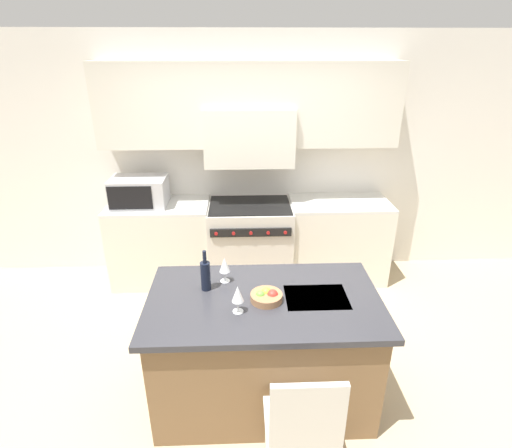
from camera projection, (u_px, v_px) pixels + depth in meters
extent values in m
plane|color=tan|center=(255.00, 381.00, 3.29)|extent=(10.00, 10.00, 0.00)
cube|color=silver|center=(249.00, 159.00, 4.55)|extent=(10.00, 0.06, 2.70)
cube|color=silver|center=(249.00, 105.00, 4.12)|extent=(3.12, 0.34, 0.85)
cube|color=silver|center=(249.00, 137.00, 4.22)|extent=(0.95, 0.40, 0.60)
cube|color=silver|center=(162.00, 244.00, 4.57)|extent=(1.10, 0.62, 0.91)
cube|color=silver|center=(158.00, 206.00, 4.38)|extent=(1.10, 0.62, 0.03)
cube|color=silver|center=(337.00, 241.00, 4.64)|extent=(1.10, 0.62, 0.91)
cube|color=silver|center=(340.00, 203.00, 4.45)|extent=(1.10, 0.62, 0.03)
cube|color=beige|center=(250.00, 243.00, 4.58)|extent=(0.92, 0.66, 0.92)
cube|color=black|center=(250.00, 205.00, 4.40)|extent=(0.89, 0.61, 0.01)
cube|color=black|center=(251.00, 232.00, 4.15)|extent=(0.85, 0.02, 0.09)
cylinder|color=#B21E1E|center=(216.00, 234.00, 4.13)|extent=(0.04, 0.02, 0.04)
cylinder|color=#B21E1E|center=(234.00, 233.00, 4.14)|extent=(0.04, 0.02, 0.04)
cylinder|color=#B21E1E|center=(251.00, 233.00, 4.14)|extent=(0.04, 0.02, 0.04)
cylinder|color=#B21E1E|center=(268.00, 233.00, 4.15)|extent=(0.04, 0.02, 0.04)
cylinder|color=#B21E1E|center=(285.00, 232.00, 4.16)|extent=(0.04, 0.02, 0.04)
cube|color=#B7B7BC|center=(139.00, 191.00, 4.30)|extent=(0.58, 0.40, 0.30)
cube|color=black|center=(130.00, 198.00, 4.11)|extent=(0.45, 0.01, 0.25)
cube|color=brown|center=(263.00, 351.00, 3.00)|extent=(1.56, 0.88, 0.85)
cube|color=#333338|center=(264.00, 301.00, 2.82)|extent=(1.65, 0.96, 0.04)
cube|color=#2D2D30|center=(316.00, 298.00, 2.83)|extent=(0.44, 0.32, 0.01)
cylinder|color=#B2B2B7|center=(312.00, 283.00, 3.00)|extent=(0.02, 0.02, 0.00)
cube|color=beige|center=(301.00, 424.00, 2.35)|extent=(0.42, 0.40, 0.04)
cube|color=beige|center=(308.00, 419.00, 2.08)|extent=(0.40, 0.04, 0.48)
cylinder|color=beige|center=(268.00, 430.00, 2.60)|extent=(0.04, 0.04, 0.47)
cylinder|color=beige|center=(322.00, 429.00, 2.61)|extent=(0.04, 0.04, 0.47)
cylinder|color=black|center=(206.00, 276.00, 2.87)|extent=(0.07, 0.07, 0.22)
cylinder|color=black|center=(204.00, 257.00, 2.81)|extent=(0.03, 0.03, 0.09)
cylinder|color=white|center=(238.00, 311.00, 2.66)|extent=(0.07, 0.07, 0.01)
cylinder|color=white|center=(238.00, 306.00, 2.65)|extent=(0.01, 0.01, 0.08)
cone|color=white|center=(238.00, 294.00, 2.61)|extent=(0.08, 0.08, 0.11)
cylinder|color=white|center=(225.00, 281.00, 3.01)|extent=(0.07, 0.07, 0.01)
cylinder|color=white|center=(225.00, 276.00, 2.99)|extent=(0.01, 0.01, 0.08)
cone|color=white|center=(225.00, 265.00, 2.96)|extent=(0.08, 0.08, 0.11)
cylinder|color=#996B47|center=(266.00, 297.00, 2.78)|extent=(0.22, 0.22, 0.05)
sphere|color=#66A83D|center=(260.00, 295.00, 2.77)|extent=(0.07, 0.07, 0.07)
sphere|color=red|center=(273.00, 295.00, 2.77)|extent=(0.08, 0.08, 0.08)
sphere|color=gold|center=(266.00, 292.00, 2.80)|extent=(0.07, 0.07, 0.07)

